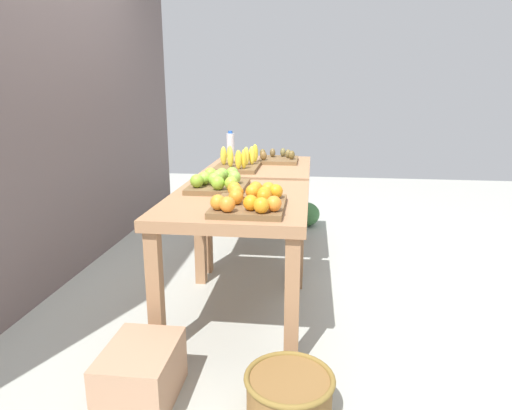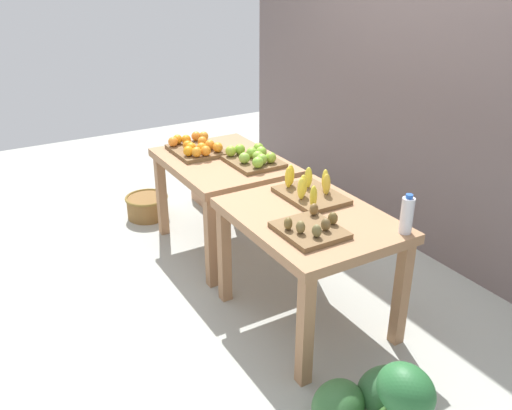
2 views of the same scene
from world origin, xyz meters
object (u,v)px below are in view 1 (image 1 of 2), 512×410
object	(u,v)px
apple_bin	(218,182)
cardboard_produce_box	(141,374)
display_table_right	(260,178)
banana_crate	(238,163)
water_bottle	(230,145)
watermelon_pile	(290,205)
kiwi_bin	(278,158)
display_table_left	(237,216)
orange_bin	(251,200)
wicker_basket	(289,395)

from	to	relation	value
apple_bin	cardboard_produce_box	size ratio (longest dim) A/B	1.06
display_table_right	banana_crate	bearing A→B (deg)	145.80
apple_bin	water_bottle	size ratio (longest dim) A/B	1.85
banana_crate	cardboard_produce_box	distance (m)	1.84
display_table_right	apple_bin	xyz separation A→B (m)	(-0.92, 0.15, 0.15)
banana_crate	watermelon_pile	size ratio (longest dim) A/B	0.67
water_bottle	cardboard_produce_box	xyz separation A→B (m)	(-2.36, -0.02, -0.72)
kiwi_bin	apple_bin	bearing A→B (deg)	165.73
display_table_right	kiwi_bin	distance (m)	0.27
apple_bin	watermelon_pile	bearing A→B (deg)	-10.98
display_table_left	water_bottle	distance (m)	1.61
orange_bin	cardboard_produce_box	bearing A→B (deg)	143.79
display_table_left	kiwi_bin	size ratio (longest dim) A/B	2.89
display_table_right	watermelon_pile	world-z (taller)	display_table_right
display_table_left	cardboard_produce_box	xyz separation A→B (m)	(-0.80, 0.30, -0.51)
apple_bin	banana_crate	xyz separation A→B (m)	(0.71, -0.01, 0.00)
display_table_left	apple_bin	size ratio (longest dim) A/B	2.46
cardboard_produce_box	banana_crate	bearing A→B (deg)	-5.33
apple_bin	kiwi_bin	world-z (taller)	apple_bin
display_table_right	water_bottle	bearing A→B (deg)	35.45
watermelon_pile	wicker_basket	xyz separation A→B (m)	(-2.88, -0.14, -0.07)
orange_bin	wicker_basket	size ratio (longest dim) A/B	1.24
water_bottle	watermelon_pile	world-z (taller)	water_bottle
display_table_left	water_bottle	bearing A→B (deg)	11.48
orange_bin	apple_bin	world-z (taller)	apple_bin
watermelon_pile	kiwi_bin	bearing A→B (deg)	173.99
banana_crate	display_table_left	bearing A→B (deg)	-171.26
water_bottle	watermelon_pile	xyz separation A→B (m)	(0.49, -0.53, -0.67)
wicker_basket	orange_bin	bearing A→B (deg)	22.10
display_table_right	orange_bin	distance (m)	1.37
display_table_right	apple_bin	distance (m)	0.94
apple_bin	cardboard_produce_box	xyz separation A→B (m)	(-1.00, 0.15, -0.66)
banana_crate	cardboard_produce_box	size ratio (longest dim) A/B	1.10
display_table_right	orange_bin	xyz separation A→B (m)	(-1.36, -0.11, 0.15)
water_bottle	wicker_basket	bearing A→B (deg)	-164.42
kiwi_bin	display_table_left	bearing A→B (deg)	174.21
banana_crate	water_bottle	world-z (taller)	water_bottle
orange_bin	wicker_basket	bearing A→B (deg)	-157.90
orange_bin	wicker_basket	xyz separation A→B (m)	(-0.59, -0.24, -0.68)
kiwi_bin	cardboard_produce_box	xyz separation A→B (m)	(-2.10, 0.43, -0.64)
display_table_left	kiwi_bin	bearing A→B (deg)	-5.79
water_bottle	wicker_basket	world-z (taller)	water_bottle
display_table_left	watermelon_pile	xyz separation A→B (m)	(2.05, -0.21, -0.46)
display_table_right	watermelon_pile	distance (m)	1.06
cardboard_produce_box	kiwi_bin	bearing A→B (deg)	-11.62
display_table_left	wicker_basket	xyz separation A→B (m)	(-0.83, -0.35, -0.53)
kiwi_bin	water_bottle	world-z (taller)	water_bottle
display_table_left	water_bottle	size ratio (longest dim) A/B	4.55
orange_bin	wicker_basket	distance (m)	0.93
orange_bin	apple_bin	bearing A→B (deg)	30.38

